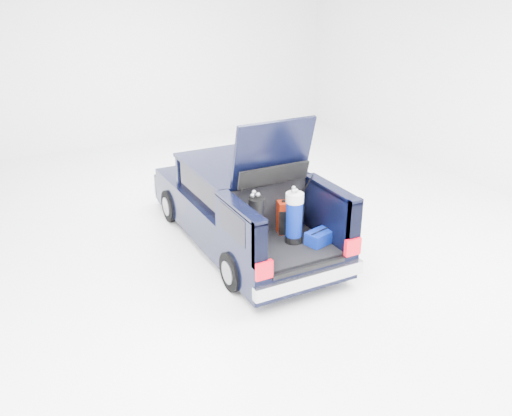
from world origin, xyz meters
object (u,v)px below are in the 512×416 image
blue_duffel (319,237)px  black_golf_bag (255,222)px  blue_golf_bag (294,217)px  car (240,205)px  red_suitcase (288,217)px

blue_duffel → black_golf_bag: bearing=140.8°
blue_golf_bag → car: bearing=114.7°
blue_golf_bag → blue_duffel: 0.50m
car → blue_duffel: size_ratio=9.95×
blue_golf_bag → red_suitcase: bearing=91.9°
red_suitcase → car: bearing=118.8°
car → blue_duffel: 1.81m
car → red_suitcase: car is taller
red_suitcase → blue_golf_bag: size_ratio=0.61×
car → blue_golf_bag: 1.56m
blue_golf_bag → blue_duffel: bearing=-18.1°
red_suitcase → blue_golf_bag: bearing=-90.1°
red_suitcase → blue_golf_bag: (-0.09, -0.32, 0.15)m
blue_duffel → red_suitcase: bearing=97.0°
car → blue_golf_bag: (0.18, -1.51, 0.34)m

